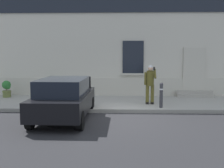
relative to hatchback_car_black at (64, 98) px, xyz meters
The scene contains 10 objects.
ground_plane 1.98m from the hatchback_car_black, ahead, with size 80.00×80.00×0.00m, color #232326.
sidewalk 3.59m from the hatchback_car_black, 59.13° to the left, with size 24.00×3.60×0.15m, color #99968E.
curb_edge 2.26m from the hatchback_car_black, 32.73° to the left, with size 24.00×0.12×0.15m, color gray.
building_facade 6.50m from the hatchback_car_black, 71.77° to the left, with size 24.00×1.52×7.50m.
entrance_stoop 7.44m from the hatchback_car_black, 37.85° to the left, with size 1.89×0.64×0.32m.
hatchback_car_black is the anchor object (origin of this frame).
bollard_near_person 4.03m from the hatchback_car_black, 22.96° to the left, with size 0.15×0.15×1.04m.
person_on_phone 4.06m from the hatchback_car_black, 34.86° to the left, with size 0.51×0.52×1.74m.
planter_olive 5.57m from the hatchback_car_black, 133.55° to the left, with size 0.44×0.44×0.86m.
planter_terracotta 4.69m from the hatchback_car_black, 111.55° to the left, with size 0.44×0.44×0.86m.
Camera 1 is at (0.28, -9.93, 2.37)m, focal length 43.98 mm.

